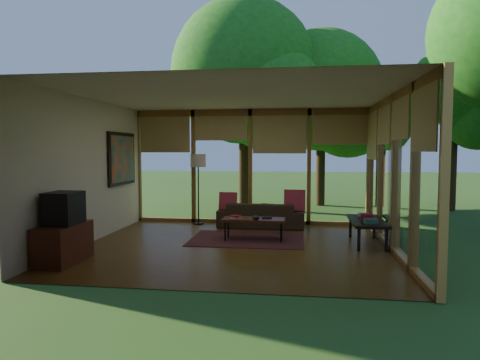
# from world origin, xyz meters

# --- Properties ---
(floor) EXTENTS (5.50, 5.50, 0.00)m
(floor) POSITION_xyz_m (0.00, 0.00, 0.00)
(floor) COLOR brown
(floor) RESTS_ON ground
(ceiling) EXTENTS (5.50, 5.50, 0.00)m
(ceiling) POSITION_xyz_m (0.00, 0.00, 2.70)
(ceiling) COLOR silver
(ceiling) RESTS_ON ground
(wall_left) EXTENTS (0.04, 5.00, 2.70)m
(wall_left) POSITION_xyz_m (-2.75, 0.00, 1.35)
(wall_left) COLOR beige
(wall_left) RESTS_ON ground
(wall_front) EXTENTS (5.50, 0.04, 2.70)m
(wall_front) POSITION_xyz_m (0.00, -2.50, 1.35)
(wall_front) COLOR beige
(wall_front) RESTS_ON ground
(window_wall_back) EXTENTS (5.50, 0.12, 2.70)m
(window_wall_back) POSITION_xyz_m (0.00, 2.50, 1.35)
(window_wall_back) COLOR olive
(window_wall_back) RESTS_ON ground
(window_wall_right) EXTENTS (0.12, 5.00, 2.70)m
(window_wall_right) POSITION_xyz_m (2.75, 0.00, 1.35)
(window_wall_right) COLOR olive
(window_wall_right) RESTS_ON ground
(tree_nw) EXTENTS (4.28, 4.28, 6.20)m
(tree_nw) POSITION_xyz_m (-0.49, 5.20, 4.05)
(tree_nw) COLOR #392714
(tree_nw) RESTS_ON ground
(tree_ne) EXTENTS (3.79, 3.79, 5.50)m
(tree_ne) POSITION_xyz_m (1.83, 6.23, 3.60)
(tree_ne) COLOR #392714
(tree_ne) RESTS_ON ground
(tree_far) EXTENTS (2.64, 2.64, 4.72)m
(tree_far) POSITION_xyz_m (5.52, 5.48, 3.37)
(tree_far) COLOR #392714
(tree_far) RESTS_ON ground
(rug) EXTENTS (2.19, 1.55, 0.01)m
(rug) POSITION_xyz_m (0.15, 0.63, 0.01)
(rug) COLOR maroon
(rug) RESTS_ON floor
(sofa) EXTENTS (1.94, 0.77, 0.56)m
(sofa) POSITION_xyz_m (0.31, 2.00, 0.28)
(sofa) COLOR #36291B
(sofa) RESTS_ON floor
(pillow_left) EXTENTS (0.40, 0.21, 0.41)m
(pillow_left) POSITION_xyz_m (-0.44, 1.95, 0.58)
(pillow_left) COLOR maroon
(pillow_left) RESTS_ON sofa
(pillow_right) EXTENTS (0.47, 0.25, 0.49)m
(pillow_right) POSITION_xyz_m (1.06, 1.95, 0.61)
(pillow_right) COLOR maroon
(pillow_right) RESTS_ON sofa
(ct_book_lower) EXTENTS (0.24, 0.19, 0.03)m
(ct_book_lower) POSITION_xyz_m (-0.07, 0.52, 0.44)
(ct_book_lower) COLOR #B1ACA0
(ct_book_lower) RESTS_ON coffee_table
(ct_book_upper) EXTENTS (0.23, 0.20, 0.03)m
(ct_book_upper) POSITION_xyz_m (-0.07, 0.52, 0.47)
(ct_book_upper) COLOR maroon
(ct_book_upper) RESTS_ON coffee_table
(ct_book_side) EXTENTS (0.20, 0.15, 0.03)m
(ct_book_side) POSITION_xyz_m (0.53, 0.65, 0.44)
(ct_book_side) COLOR black
(ct_book_side) RESTS_ON coffee_table
(ct_bowl) EXTENTS (0.16, 0.16, 0.07)m
(ct_bowl) POSITION_xyz_m (0.33, 0.47, 0.46)
(ct_bowl) COLOR black
(ct_bowl) RESTS_ON coffee_table
(media_cabinet) EXTENTS (0.50, 1.00, 0.60)m
(media_cabinet) POSITION_xyz_m (-2.47, -1.46, 0.30)
(media_cabinet) COLOR #502215
(media_cabinet) RESTS_ON floor
(television) EXTENTS (0.45, 0.55, 0.50)m
(television) POSITION_xyz_m (-2.45, -1.46, 0.85)
(television) COLOR black
(television) RESTS_ON media_cabinet
(console_book_a) EXTENTS (0.25, 0.19, 0.08)m
(console_book_a) POSITION_xyz_m (2.40, 0.12, 0.50)
(console_book_a) COLOR #345B49
(console_book_a) RESTS_ON side_console
(console_book_b) EXTENTS (0.24, 0.19, 0.10)m
(console_book_b) POSITION_xyz_m (2.40, 0.57, 0.51)
(console_book_b) COLOR maroon
(console_book_b) RESTS_ON side_console
(console_book_c) EXTENTS (0.23, 0.19, 0.06)m
(console_book_c) POSITION_xyz_m (2.40, 0.97, 0.48)
(console_book_c) COLOR #B1ACA0
(console_book_c) RESTS_ON side_console
(floor_lamp) EXTENTS (0.36, 0.36, 1.65)m
(floor_lamp) POSITION_xyz_m (-1.19, 2.22, 1.41)
(floor_lamp) COLOR black
(floor_lamp) RESTS_ON floor
(coffee_table) EXTENTS (1.20, 0.50, 0.43)m
(coffee_table) POSITION_xyz_m (0.28, 0.57, 0.39)
(coffee_table) COLOR #502215
(coffee_table) RESTS_ON floor
(side_console) EXTENTS (0.60, 1.40, 0.46)m
(side_console) POSITION_xyz_m (2.40, 0.52, 0.41)
(side_console) COLOR black
(side_console) RESTS_ON floor
(wall_painting) EXTENTS (0.06, 1.35, 1.15)m
(wall_painting) POSITION_xyz_m (-2.71, 1.40, 1.55)
(wall_painting) COLOR black
(wall_painting) RESTS_ON wall_left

